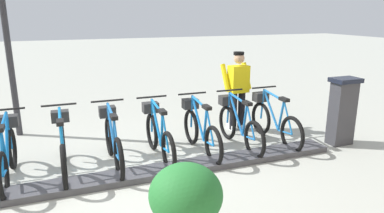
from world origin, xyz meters
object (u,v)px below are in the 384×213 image
Objects in this scene: bike_docked_0 at (273,120)px; worker_near_rack at (238,88)px; bike_docked_6 at (8,153)px; bike_docked_3 at (158,135)px; planter_bush at (186,204)px; bike_docked_2 at (200,129)px; payment_kiosk at (342,110)px; bike_docked_4 at (113,140)px; bike_docked_5 at (63,146)px; bike_docked_1 at (238,125)px.

worker_near_rack reaches higher than bike_docked_0.
bike_docked_6 is at bearing 101.95° from worker_near_rack.
bike_docked_3 is 2.49m from planter_bush.
bike_docked_2 is 2.72m from planter_bush.
bike_docked_3 is at bearing 90.00° from bike_docked_0.
bike_docked_6 is at bearing 84.30° from payment_kiosk.
bike_docked_5 is at bearing 90.00° from bike_docked_4.
bike_docked_5 is 3.68m from worker_near_rack.
worker_near_rack is 1.71× the size of planter_bush.
bike_docked_0 is at bearing -47.69° from planter_bush.
bike_docked_6 is at bearing 90.00° from bike_docked_3.
bike_docked_3 is 1.00× the size of bike_docked_4.
bike_docked_6 is (0.00, 3.07, 0.00)m from bike_docked_2.
bike_docked_1 is 1.00× the size of bike_docked_3.
bike_docked_4 is at bearing 90.00° from bike_docked_2.
bike_docked_0 is at bearing -90.00° from bike_docked_6.
bike_docked_6 is at bearing 90.00° from bike_docked_0.
planter_bush is (-2.46, 0.40, 0.11)m from bike_docked_3.
payment_kiosk is 0.74× the size of bike_docked_6.
bike_docked_1 is at bearing -38.18° from planter_bush.
planter_bush is (-2.46, 1.17, 0.11)m from bike_docked_2.
bike_docked_2 is 1.00× the size of bike_docked_4.
bike_docked_4 is 1.77× the size of planter_bush.
bike_docked_1 is (0.57, 1.88, -0.24)m from payment_kiosk.
planter_bush is at bearing 154.64° from bike_docked_2.
bike_docked_0 is 1.00× the size of bike_docked_5.
bike_docked_4 is (0.00, 0.77, 0.00)m from bike_docked_3.
payment_kiosk is 1.32× the size of planter_bush.
worker_near_rack is at bearing -27.03° from bike_docked_1.
bike_docked_4 is at bearing 108.22° from worker_near_rack.
worker_near_rack is at bearing 18.39° from bike_docked_0.
planter_bush is (-2.46, -1.91, 0.11)m from bike_docked_6.
bike_docked_2 and bike_docked_6 have the same top height.
bike_docked_4 is (0.00, 2.30, 0.00)m from bike_docked_1.
bike_docked_5 is at bearing 83.42° from payment_kiosk.
bike_docked_5 is (0.57, 4.96, -0.24)m from payment_kiosk.
bike_docked_1 is 1.00× the size of bike_docked_6.
payment_kiosk is 0.74× the size of bike_docked_0.
bike_docked_5 is 0.77m from bike_docked_6.
payment_kiosk is 0.74× the size of bike_docked_1.
bike_docked_1 is 1.04× the size of worker_near_rack.
bike_docked_0 is (0.57, 1.12, -0.24)m from payment_kiosk.
bike_docked_0 is 2.30m from bike_docked_3.
bike_docked_4 and bike_docked_5 have the same top height.
planter_bush is (-2.46, 2.70, 0.11)m from bike_docked_0.
bike_docked_0 is at bearing -90.00° from bike_docked_2.
bike_docked_3 is 1.00× the size of bike_docked_5.
bike_docked_1 is 1.00× the size of bike_docked_5.
bike_docked_3 and bike_docked_5 have the same top height.
payment_kiosk is 0.74× the size of bike_docked_4.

